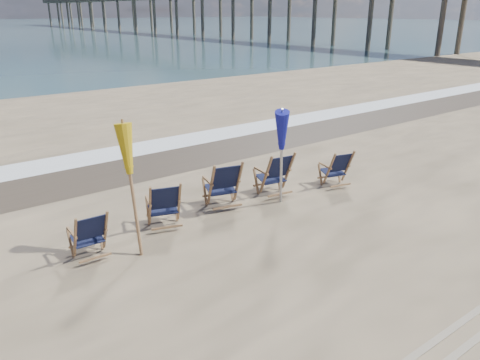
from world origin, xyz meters
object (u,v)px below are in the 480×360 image
at_px(beach_chair_1, 179,204).
at_px(beach_chair_2, 238,183).
at_px(beach_chair_4, 348,168).
at_px(beach_chair_0, 106,232).
at_px(fishing_pier, 168,6).
at_px(beach_chair_3, 289,172).
at_px(umbrella_yellow, 130,157).
at_px(umbrella_blue, 282,130).

relative_size(beach_chair_1, beach_chair_2, 0.91).
bearing_deg(beach_chair_4, beach_chair_1, 8.23).
bearing_deg(beach_chair_0, beach_chair_1, -170.05).
xyz_separation_m(beach_chair_1, fishing_pier, (39.09, 71.30, 4.15)).
relative_size(beach_chair_3, umbrella_yellow, 0.47).
xyz_separation_m(umbrella_yellow, fishing_pier, (40.17, 71.67, 2.90)).
bearing_deg(umbrella_blue, beach_chair_3, 34.94).
bearing_deg(umbrella_yellow, beach_chair_3, 5.81).
height_order(umbrella_blue, fishing_pier, fishing_pier).
relative_size(beach_chair_4, fishing_pier, 0.01).
height_order(beach_chair_4, fishing_pier, fishing_pier).
distance_m(beach_chair_2, umbrella_blue, 1.47).
bearing_deg(beach_chair_2, umbrella_blue, 156.35).
height_order(beach_chair_0, beach_chair_1, beach_chair_1).
xyz_separation_m(beach_chair_4, umbrella_yellow, (-5.48, 0.05, 1.28)).
bearing_deg(fishing_pier, beach_chair_1, -118.73).
xyz_separation_m(beach_chair_4, fishing_pier, (34.70, 71.72, 4.18)).
relative_size(beach_chair_3, beach_chair_4, 1.15).
xyz_separation_m(beach_chair_1, umbrella_yellow, (-1.09, -0.37, 1.24)).
bearing_deg(umbrella_yellow, beach_chair_0, 162.99).
distance_m(beach_chair_2, umbrella_yellow, 2.91).
xyz_separation_m(umbrella_blue, fishing_pier, (36.86, 71.72, 2.94)).
bearing_deg(beach_chair_1, umbrella_yellow, 36.58).
xyz_separation_m(beach_chair_1, beach_chair_4, (4.39, -0.43, -0.03)).
relative_size(beach_chair_0, beach_chair_3, 0.85).
relative_size(beach_chair_3, umbrella_blue, 0.48).
relative_size(beach_chair_1, beach_chair_4, 1.07).
distance_m(beach_chair_1, umbrella_yellow, 1.69).
bearing_deg(beach_chair_1, fishing_pier, -101.16).
distance_m(beach_chair_3, fishing_pier, 80.04).
bearing_deg(beach_chair_0, umbrella_yellow, 164.75).
distance_m(beach_chair_4, umbrella_yellow, 5.62).
bearing_deg(beach_chair_0, beach_chair_2, -171.78).
bearing_deg(umbrella_blue, umbrella_yellow, 179.15).
xyz_separation_m(beach_chair_0, beach_chair_2, (3.09, 0.35, 0.09)).
distance_m(beach_chair_2, beach_chair_3, 1.36).
xyz_separation_m(beach_chair_0, fishing_pier, (40.66, 71.52, 4.19)).
height_order(beach_chair_4, umbrella_yellow, umbrella_yellow).
height_order(beach_chair_2, umbrella_yellow, umbrella_yellow).
bearing_deg(beach_chair_2, beach_chair_1, 18.61).
bearing_deg(fishing_pier, beach_chair_2, -117.83).
relative_size(beach_chair_1, fishing_pier, 0.01).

